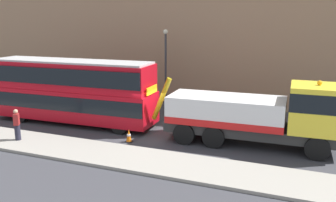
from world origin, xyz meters
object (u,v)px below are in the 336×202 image
Objects in this scene: pedestrian_onlooker at (17,125)px; traffic_cone_near_bus at (129,136)px; recovery_tow_truck at (260,114)px; double_decker_bus at (72,89)px; street_lamp at (166,61)px.

pedestrian_onlooker is 6.06m from traffic_cone_near_bus.
recovery_tow_truck is 0.92× the size of double_decker_bus.
pedestrian_onlooker is 0.29× the size of street_lamp.
pedestrian_onlooker is at bearing -162.37° from recovery_tow_truck.
traffic_cone_near_bus is 8.96m from street_lamp.
traffic_cone_near_bus is at bearing -81.95° from street_lamp.
recovery_tow_truck is 7.10m from traffic_cone_near_bus.
double_decker_bus is (-11.74, -0.01, 0.47)m from recovery_tow_truck.
street_lamp reaches higher than pedestrian_onlooker.
traffic_cone_near_bus is at bearing -10.58° from pedestrian_onlooker.
recovery_tow_truck is 12.99m from pedestrian_onlooker.
double_decker_bus is 1.90× the size of street_lamp.
recovery_tow_truck is at bearing -38.81° from street_lamp.
double_decker_bus reaches higher than recovery_tow_truck.
recovery_tow_truck is 1.75× the size of street_lamp.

